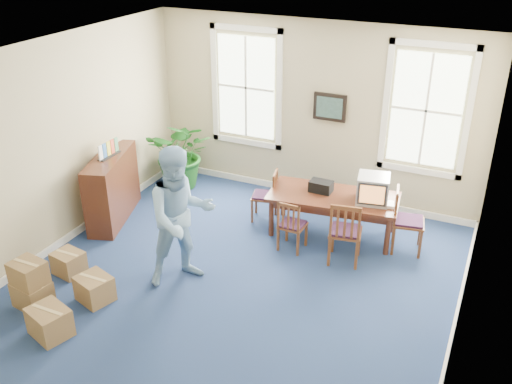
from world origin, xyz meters
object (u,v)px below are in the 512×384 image
at_px(crt_tv, 373,189).
at_px(credenza, 112,186).
at_px(chair_near_left, 293,224).
at_px(potted_plant, 182,153).
at_px(conference_table, 332,215).
at_px(cardboard_boxes, 46,283).
at_px(man, 181,217).

relative_size(crt_tv, credenza, 0.34).
height_order(crt_tv, chair_near_left, crt_tv).
bearing_deg(potted_plant, conference_table, -9.76).
relative_size(credenza, cardboard_boxes, 1.23).
bearing_deg(credenza, conference_table, -1.98).
height_order(credenza, potted_plant, potted_plant).
height_order(potted_plant, cardboard_boxes, potted_plant).
bearing_deg(conference_table, chair_near_left, -127.62).
relative_size(chair_near_left, cardboard_boxes, 0.69).
xyz_separation_m(credenza, potted_plant, (0.42, 1.59, 0.08)).
bearing_deg(credenza, man, -46.01).
bearing_deg(cardboard_boxes, chair_near_left, 48.01).
xyz_separation_m(conference_table, cardboard_boxes, (-2.86, -3.41, 0.01)).
distance_m(crt_tv, chair_near_left, 1.36).
distance_m(potted_plant, cardboard_boxes, 3.98).
bearing_deg(man, crt_tv, -3.41).
bearing_deg(potted_plant, chair_near_left, -24.50).
relative_size(chair_near_left, credenza, 0.56).
bearing_deg(cardboard_boxes, crt_tv, 44.93).
height_order(man, cardboard_boxes, man).
bearing_deg(chair_near_left, crt_tv, -141.68).
distance_m(chair_near_left, potted_plant, 3.00).
relative_size(conference_table, potted_plant, 1.50).
bearing_deg(man, credenza, 103.69).
bearing_deg(chair_near_left, cardboard_boxes, 50.30).
bearing_deg(credenza, potted_plant, 56.81).
height_order(conference_table, chair_near_left, chair_near_left).
bearing_deg(crt_tv, conference_table, 173.70).
bearing_deg(chair_near_left, potted_plant, -22.21).
height_order(chair_near_left, cardboard_boxes, chair_near_left).
height_order(crt_tv, potted_plant, potted_plant).
height_order(conference_table, credenza, credenza).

